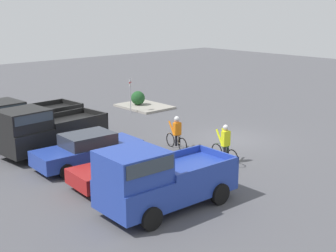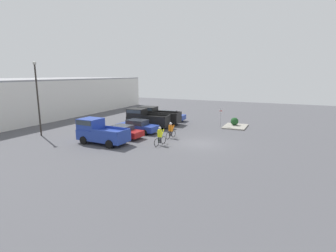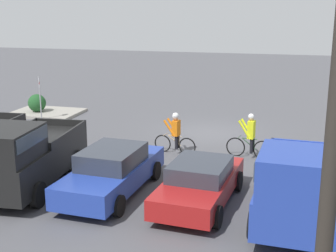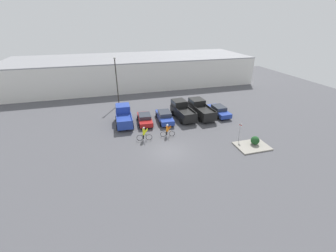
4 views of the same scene
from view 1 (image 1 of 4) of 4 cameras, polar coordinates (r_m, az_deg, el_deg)
ground_plane at (r=24.93m, az=7.92°, el=-1.57°), size 80.00×80.00×0.00m
pickup_truck_0 at (r=15.86m, az=-1.37°, el=-6.36°), size 2.39×5.03×2.33m
sedan_0 at (r=18.52m, az=-5.24°, el=-5.01°), size 2.17×4.46×1.31m
sedan_1 at (r=20.75m, az=-9.71°, el=-2.85°), size 2.13×4.84×1.45m
pickup_truck_1 at (r=22.67m, az=-14.76°, el=-0.45°), size 2.56×5.28×2.32m
pickup_truck_2 at (r=25.19m, az=-17.52°, el=0.76°), size 2.56×5.66×2.23m
sedan_2 at (r=27.99m, az=-19.07°, el=1.02°), size 2.05×4.84×1.41m
cyclist_0 at (r=22.74m, az=1.06°, el=-0.78°), size 1.77×0.52×1.68m
cyclist_1 at (r=20.94m, az=6.96°, el=-2.18°), size 1.83×0.52×1.77m
fire_lane_sign at (r=30.56m, az=-4.61°, el=4.20°), size 0.17×0.27×2.34m
curb_island at (r=32.42m, az=-2.89°, el=2.40°), size 3.63×2.68×0.15m
shrub at (r=32.51m, az=-3.68°, el=3.43°), size 0.96×0.96×0.96m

